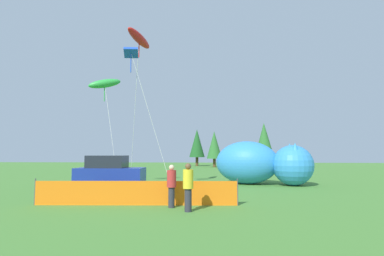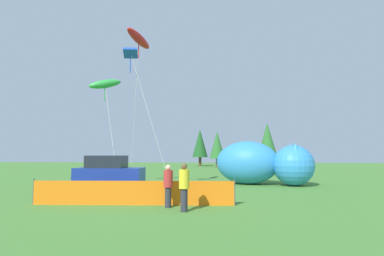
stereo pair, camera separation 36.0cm
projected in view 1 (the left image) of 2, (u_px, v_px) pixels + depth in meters
name	position (u px, v px, depth m)	size (l,w,h in m)	color
ground_plane	(168.00, 197.00, 15.78)	(120.00, 120.00, 0.00)	#477F33
parked_car	(110.00, 175.00, 17.72)	(3.96, 1.92, 2.17)	navy
folding_chair	(198.00, 189.00, 14.81)	(0.66, 0.66, 0.89)	#1959A5
inflatable_cat	(260.00, 164.00, 22.24)	(7.33, 4.68, 3.22)	#338CD8
safety_fence	(136.00, 193.00, 13.30)	(9.08, 0.57, 1.18)	orange
spectator_in_yellow_shirt	(188.00, 185.00, 11.89)	(0.41, 0.41, 1.90)	#2D2D38
spectator_in_blue_shirt	(172.00, 184.00, 12.77)	(0.39, 0.39, 1.81)	#2D2D38
kite_red_lizard	(139.00, 39.00, 20.15)	(1.75, 3.74, 10.51)	silver
kite_blue_box	(132.00, 56.00, 19.34)	(3.27, 1.07, 9.05)	silver
kite_green_fish	(105.00, 84.00, 21.67)	(2.85, 2.27, 7.96)	silver
horizon_tree_east	(214.00, 145.00, 50.37)	(2.54, 2.54, 6.05)	brown
horizon_tree_west	(264.00, 139.00, 54.05)	(3.29, 3.29, 7.85)	brown
horizon_tree_mid	(197.00, 143.00, 55.35)	(2.84, 2.84, 6.78)	brown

